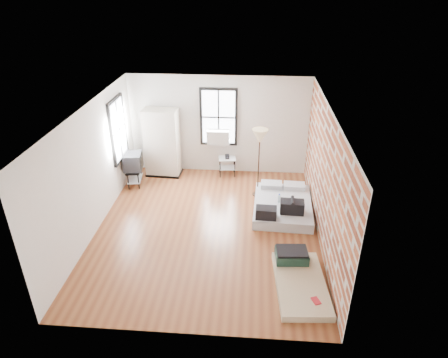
# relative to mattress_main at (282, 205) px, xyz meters

# --- Properties ---
(ground) EXTENTS (6.00, 6.00, 0.00)m
(ground) POSITION_rel_mattress_main_xyz_m (-1.74, -0.88, -0.16)
(ground) COLOR brown
(ground) RESTS_ON ground
(room_shell) EXTENTS (5.02, 6.02, 2.80)m
(room_shell) POSITION_rel_mattress_main_xyz_m (-1.51, -0.51, 1.57)
(room_shell) COLOR silver
(room_shell) RESTS_ON ground
(mattress_main) EXTENTS (1.46, 1.93, 0.60)m
(mattress_main) POSITION_rel_mattress_main_xyz_m (0.00, 0.00, 0.00)
(mattress_main) COLOR silver
(mattress_main) RESTS_ON ground
(mattress_bare) EXTENTS (1.02, 1.77, 0.37)m
(mattress_bare) POSITION_rel_mattress_main_xyz_m (0.17, -2.49, -0.05)
(mattress_bare) COLOR #C5B28E
(mattress_bare) RESTS_ON ground
(wardrobe) EXTENTS (1.01, 0.62, 1.93)m
(wardrobe) POSITION_rel_mattress_main_xyz_m (-3.30, 1.77, 0.80)
(wardrobe) COLOR black
(wardrobe) RESTS_ON ground
(side_table) EXTENTS (0.52, 0.43, 0.62)m
(side_table) POSITION_rel_mattress_main_xyz_m (-1.49, 1.84, 0.25)
(side_table) COLOR black
(side_table) RESTS_ON ground
(floor_lamp) EXTENTS (0.39, 0.39, 1.82)m
(floor_lamp) POSITION_rel_mattress_main_xyz_m (-0.61, 0.76, 1.41)
(floor_lamp) COLOR black
(floor_lamp) RESTS_ON ground
(tv_stand) EXTENTS (0.53, 0.70, 0.93)m
(tv_stand) POSITION_rel_mattress_main_xyz_m (-3.96, 1.07, 0.50)
(tv_stand) COLOR black
(tv_stand) RESTS_ON ground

